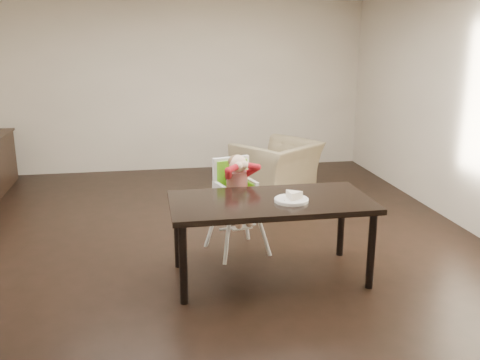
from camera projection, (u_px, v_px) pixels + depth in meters
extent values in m
plane|color=black|center=(208.00, 248.00, 5.64)|extent=(7.00, 7.00, 0.00)
cube|color=beige|center=(181.00, 87.00, 8.60)|extent=(6.00, 0.02, 2.70)
cube|color=beige|center=(314.00, 269.00, 1.96)|extent=(6.00, 0.02, 2.70)
cube|color=black|center=(271.00, 202.00, 4.78)|extent=(1.80, 0.90, 0.05)
cylinder|color=black|center=(183.00, 265.00, 4.39)|extent=(0.07, 0.07, 0.70)
cylinder|color=black|center=(371.00, 251.00, 4.66)|extent=(0.07, 0.07, 0.70)
cylinder|color=black|center=(178.00, 233.00, 5.09)|extent=(0.07, 0.07, 0.70)
cylinder|color=black|center=(341.00, 222.00, 5.37)|extent=(0.07, 0.07, 0.70)
cylinder|color=white|center=(228.00, 235.00, 5.23)|extent=(0.05, 0.05, 0.54)
cylinder|color=white|center=(263.00, 229.00, 5.39)|extent=(0.05, 0.05, 0.54)
cylinder|color=white|center=(212.00, 223.00, 5.57)|extent=(0.05, 0.05, 0.54)
cylinder|color=white|center=(246.00, 218.00, 5.73)|extent=(0.05, 0.05, 0.54)
cube|color=white|center=(237.00, 201.00, 5.41)|extent=(0.47, 0.44, 0.05)
cube|color=#6FDE1C|center=(237.00, 198.00, 5.40)|extent=(0.38, 0.36, 0.03)
cube|color=white|center=(231.00, 176.00, 5.48)|extent=(0.39, 0.15, 0.41)
cube|color=#6FDE1C|center=(232.00, 178.00, 5.46)|extent=(0.32, 0.10, 0.37)
cube|color=black|center=(229.00, 180.00, 5.37)|extent=(0.07, 0.18, 0.02)
cube|color=black|center=(241.00, 179.00, 5.42)|extent=(0.07, 0.18, 0.02)
cylinder|color=#AD2413|center=(237.00, 184.00, 5.36)|extent=(0.27, 0.27, 0.26)
sphere|color=beige|center=(238.00, 164.00, 5.29)|extent=(0.21, 0.21, 0.17)
ellipsoid|color=brown|center=(237.00, 161.00, 5.30)|extent=(0.22, 0.21, 0.13)
sphere|color=beige|center=(239.00, 166.00, 5.19)|extent=(0.10, 0.10, 0.08)
sphere|color=beige|center=(245.00, 165.00, 5.22)|extent=(0.10, 0.10, 0.08)
cylinder|color=white|center=(291.00, 200.00, 4.71)|extent=(0.33, 0.33, 0.02)
torus|color=white|center=(291.00, 199.00, 4.71)|extent=(0.33, 0.33, 0.02)
imported|color=#968560|center=(277.00, 158.00, 7.60)|extent=(1.27, 1.21, 0.94)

